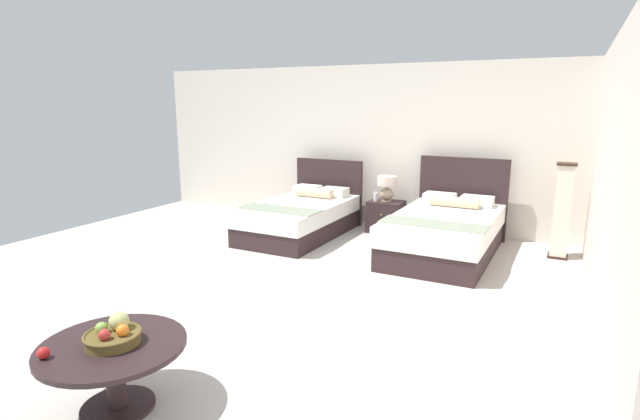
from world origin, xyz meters
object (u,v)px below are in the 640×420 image
(table_lamp, at_px, (387,186))
(coffee_table, at_px, (114,359))
(bed_near_window, at_px, (301,216))
(nightstand, at_px, (386,217))
(fruit_bowl, at_px, (113,334))
(bed_near_corner, at_px, (445,232))
(vase, at_px, (376,196))
(floor_lamp_corner, at_px, (562,211))
(loose_apple, at_px, (43,353))

(table_lamp, height_order, coffee_table, table_lamp)
(bed_near_window, relative_size, nightstand, 3.92)
(coffee_table, distance_m, fruit_bowl, 0.17)
(bed_near_window, height_order, fruit_bowl, bed_near_window)
(bed_near_corner, xyz_separation_m, vase, (-1.26, 0.71, 0.25))
(bed_near_corner, xyz_separation_m, nightstand, (-1.10, 0.75, -0.07))
(floor_lamp_corner, bearing_deg, bed_near_corner, -158.06)
(loose_apple, bearing_deg, coffee_table, 56.11)
(nightstand, height_order, coffee_table, nightstand)
(nightstand, relative_size, floor_lamp_corner, 0.43)
(bed_near_window, relative_size, vase, 15.54)
(nightstand, relative_size, vase, 3.96)
(loose_apple, bearing_deg, table_lamp, 87.37)
(bed_near_corner, bearing_deg, coffee_table, -104.39)
(nightstand, height_order, fruit_bowl, fruit_bowl)
(bed_near_window, xyz_separation_m, fruit_bowl, (1.07, -4.43, 0.24))
(nightstand, relative_size, table_lamp, 1.37)
(bed_near_window, height_order, nightstand, bed_near_window)
(table_lamp, relative_size, vase, 2.90)
(bed_near_window, relative_size, bed_near_corner, 0.97)
(vase, bearing_deg, bed_near_window, -142.99)
(bed_near_window, height_order, table_lamp, bed_near_window)
(bed_near_window, relative_size, fruit_bowl, 5.76)
(loose_apple, bearing_deg, fruit_bowl, 56.96)
(bed_near_corner, distance_m, nightstand, 1.34)
(bed_near_window, xyz_separation_m, nightstand, (1.11, 0.75, -0.04))
(bed_near_window, distance_m, table_lamp, 1.42)
(loose_apple, bearing_deg, nightstand, 87.36)
(nightstand, distance_m, coffee_table, 5.20)
(bed_near_corner, height_order, fruit_bowl, bed_near_corner)
(floor_lamp_corner, bearing_deg, loose_apple, -117.17)
(nightstand, xyz_separation_m, vase, (-0.16, -0.04, 0.32))
(vase, bearing_deg, nightstand, 13.96)
(table_lamp, bearing_deg, fruit_bowl, -90.38)
(nightstand, bearing_deg, floor_lamp_corner, -4.61)
(bed_near_corner, bearing_deg, table_lamp, 145.00)
(bed_near_corner, bearing_deg, vase, 150.59)
(fruit_bowl, height_order, floor_lamp_corner, floor_lamp_corner)
(bed_near_window, height_order, vase, bed_near_window)
(nightstand, distance_m, vase, 0.36)
(bed_near_corner, distance_m, coffee_table, 4.59)
(loose_apple, bearing_deg, floor_lamp_corner, 62.83)
(vase, bearing_deg, loose_apple, -90.98)
(table_lamp, bearing_deg, coffee_table, -90.40)
(bed_near_corner, height_order, vase, bed_near_corner)
(bed_near_window, xyz_separation_m, coffee_table, (1.07, -4.44, 0.07))
(coffee_table, bearing_deg, floor_lamp_corner, 63.30)
(bed_near_corner, xyz_separation_m, loose_apple, (-1.36, -4.77, 0.19))
(loose_apple, height_order, floor_lamp_corner, floor_lamp_corner)
(nightstand, height_order, floor_lamp_corner, floor_lamp_corner)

